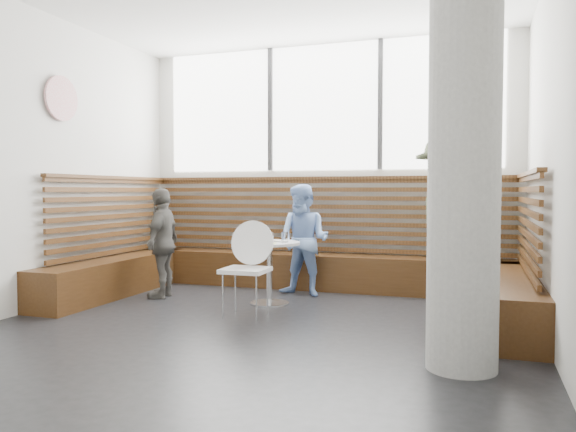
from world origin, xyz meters
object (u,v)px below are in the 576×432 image
(adult_man, at_px, (450,225))
(cafe_chair, at_px, (248,260))
(child_left, at_px, (163,243))
(cafe_table, at_px, (269,260))
(concrete_column, at_px, (464,144))
(child_back, at_px, (304,240))

(adult_man, bearing_deg, cafe_chair, 110.83)
(adult_man, relative_size, child_left, 1.42)
(cafe_table, relative_size, adult_man, 0.38)
(concrete_column, height_order, adult_man, concrete_column)
(child_back, xyz_separation_m, child_left, (-1.57, -0.64, -0.02))
(child_left, bearing_deg, cafe_table, 81.53)
(cafe_table, height_order, cafe_chair, cafe_chair)
(child_back, height_order, child_left, child_back)
(cafe_chair, bearing_deg, child_back, 78.42)
(concrete_column, relative_size, cafe_chair, 3.32)
(cafe_table, bearing_deg, adult_man, -1.67)
(cafe_table, distance_m, child_left, 1.36)
(cafe_table, distance_m, adult_man, 1.99)
(cafe_chair, relative_size, child_left, 0.74)
(cafe_chair, distance_m, child_left, 1.45)
(concrete_column, height_order, child_back, concrete_column)
(child_back, bearing_deg, adult_man, -12.37)
(child_left, bearing_deg, concrete_column, 55.06)
(concrete_column, distance_m, adult_man, 1.78)
(adult_man, height_order, child_back, adult_man)
(concrete_column, xyz_separation_m, adult_man, (-0.16, 1.64, -0.67))
(child_back, bearing_deg, cafe_table, -99.53)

